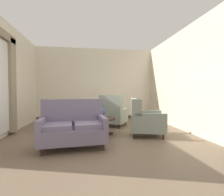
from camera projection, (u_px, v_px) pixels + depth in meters
ground at (102, 137)px, 4.41m from camera, size 9.06×9.06×0.00m
wall_back at (96, 84)px, 7.56m from camera, size 5.39×0.08×3.17m
wall_left at (11, 79)px, 4.94m from camera, size 0.08×4.53×3.17m
wall_right at (176, 81)px, 5.69m from camera, size 0.08×4.53×3.17m
baseboard_back at (96, 117)px, 7.55m from camera, size 5.23×0.03×0.12m
coffee_table at (100, 121)px, 4.67m from camera, size 0.88×0.88×0.48m
porcelain_vase at (102, 112)px, 4.63m from camera, size 0.20×0.20×0.37m
settee at (73, 127)px, 3.63m from camera, size 1.45×0.93×1.03m
armchair_far_left at (113, 114)px, 5.79m from camera, size 1.11×1.14×1.11m
armchair_foreground_right at (66, 116)px, 5.36m from camera, size 1.15×1.17×0.98m
armchair_near_sideboard at (144, 120)px, 4.60m from camera, size 1.07×1.04×1.02m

